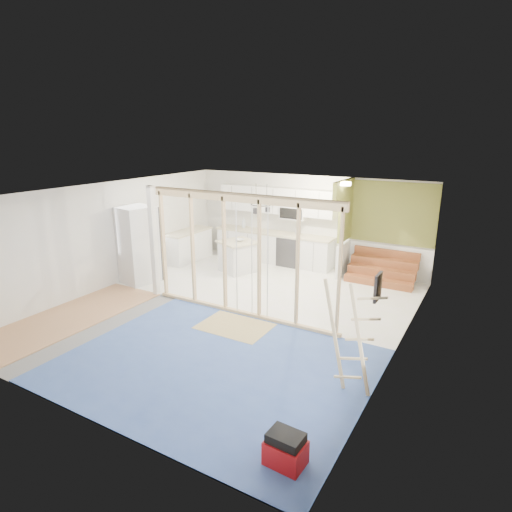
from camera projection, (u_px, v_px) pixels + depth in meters
The scene contains 17 objects.
room at pixel (229, 254), 8.91m from camera, with size 7.01×8.01×2.61m.
floor_overlays at pixel (235, 311), 9.28m from camera, with size 7.00×8.00×0.03m.
stud_frame at pixel (220, 240), 8.93m from camera, with size 4.66×0.14×2.60m.
base_cabinets at pixel (247, 247), 12.71m from camera, with size 4.45×2.24×0.93m.
upper_cabinets at pixel (277, 202), 12.34m from camera, with size 3.60×0.41×0.85m.
green_partition at pixel (373, 245), 11.07m from camera, with size 2.25×1.51×2.60m.
pot_rack at pixel (261, 207), 10.43m from camera, with size 0.52×0.52×0.72m.
sheathing_panel at pixel (368, 327), 5.57m from camera, with size 0.02×4.00×2.60m, color #9F8056.
electrical_panel at pixel (378, 287), 6.00m from camera, with size 0.04×0.30×0.40m, color #37363B.
ceiling_light at pixel (344, 184), 10.39m from camera, with size 0.32×0.32×0.08m, color #FFEABF.
fridge at pixel (137, 245), 10.86m from camera, with size 1.00×0.97×1.98m.
island at pixel (238, 257), 11.79m from camera, with size 1.19×1.19×0.88m.
bowl at pixel (240, 240), 11.66m from camera, with size 0.23×0.23×0.06m, color silver.
soap_bottle_a at pixel (244, 223), 13.07m from camera, with size 0.12×0.12×0.31m, color silver.
soap_bottle_b at pixel (298, 231), 12.21m from camera, with size 0.09×0.10×0.21m, color white.
toolbox at pixel (286, 450), 4.94m from camera, with size 0.47×0.36×0.43m.
ladder at pixel (350, 338), 6.18m from camera, with size 0.92×0.07×1.71m.
Camera 1 is at (4.76, -7.14, 3.74)m, focal length 30.00 mm.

